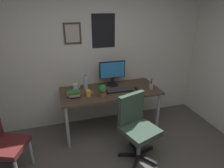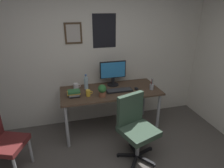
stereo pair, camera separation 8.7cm
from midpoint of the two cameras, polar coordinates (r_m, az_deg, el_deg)
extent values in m
cube|color=silver|center=(3.42, -7.55, 8.95)|extent=(4.40, 0.08, 2.60)
cube|color=#4C3823|center=(3.28, -12.41, 14.40)|extent=(0.28, 0.02, 0.34)
cube|color=beige|center=(3.27, -12.39, 14.38)|extent=(0.22, 0.00, 0.28)
cube|color=black|center=(3.36, -3.31, 15.38)|extent=(0.40, 0.01, 0.56)
cube|color=#4C3828|center=(3.24, -1.27, -2.06)|extent=(1.65, 0.73, 0.03)
cylinder|color=#9EA0A5|center=(3.07, -13.85, -12.46)|extent=(0.05, 0.05, 0.73)
cylinder|color=#9EA0A5|center=(3.43, 12.72, -8.34)|extent=(0.05, 0.05, 0.73)
cylinder|color=#9EA0A5|center=(3.59, -14.47, -7.01)|extent=(0.05, 0.05, 0.73)
cylinder|color=#9EA0A5|center=(3.90, 8.46, -4.02)|extent=(0.05, 0.05, 0.73)
cube|color=#334738|center=(2.78, 7.31, -13.57)|extent=(0.58, 0.58, 0.08)
cube|color=#334738|center=(2.76, 4.79, -7.17)|extent=(0.42, 0.20, 0.45)
cylinder|color=#9EA0A5|center=(2.93, 7.06, -17.53)|extent=(0.08, 0.08, 0.42)
cube|color=black|center=(3.12, 8.93, -18.97)|extent=(0.28, 0.13, 0.03)
cylinder|color=black|center=(3.21, 10.82, -18.11)|extent=(0.05, 0.05, 0.04)
cube|color=black|center=(3.14, 5.82, -18.45)|extent=(0.04, 0.28, 0.03)
cylinder|color=black|center=(3.25, 4.82, -17.13)|extent=(0.05, 0.05, 0.04)
cube|color=black|center=(3.04, 4.10, -20.12)|extent=(0.28, 0.12, 0.03)
cylinder|color=black|center=(3.04, 1.28, -20.34)|extent=(0.05, 0.05, 0.04)
cube|color=black|center=(2.95, 6.26, -21.83)|extent=(0.19, 0.25, 0.03)
cube|color=black|center=(3.00, 9.36, -21.03)|extent=(0.20, 0.25, 0.03)
cylinder|color=black|center=(2.97, 11.91, -22.21)|extent=(0.05, 0.05, 0.04)
cube|color=#591E1E|center=(2.87, -29.26, -15.83)|extent=(0.55, 0.55, 0.07)
cylinder|color=#9EA0A5|center=(3.04, -23.54, -18.02)|extent=(0.05, 0.05, 0.41)
cylinder|color=#9EA0A5|center=(3.22, -29.45, -16.79)|extent=(0.05, 0.05, 0.41)
cylinder|color=black|center=(3.43, -0.62, -0.16)|extent=(0.20, 0.20, 0.01)
cube|color=black|center=(3.41, -0.62, 0.89)|extent=(0.05, 0.04, 0.12)
cube|color=black|center=(3.34, -0.66, 4.27)|extent=(0.46, 0.02, 0.30)
cube|color=#338CD8|center=(3.32, -0.57, 4.17)|extent=(0.43, 0.00, 0.27)
cube|color=black|center=(3.20, 1.35, -1.88)|extent=(0.43, 0.15, 0.02)
cube|color=#38383A|center=(3.19, 1.36, -1.67)|extent=(0.41, 0.13, 0.00)
ellipsoid|color=black|center=(3.28, 6.39, -1.20)|extent=(0.06, 0.11, 0.04)
cylinder|color=silver|center=(3.27, -8.54, 0.17)|extent=(0.07, 0.07, 0.20)
cylinder|color=silver|center=(3.23, -8.66, 2.14)|extent=(0.03, 0.03, 0.04)
cylinder|color=#2659B2|center=(3.22, -8.69, 2.56)|extent=(0.03, 0.03, 0.02)
cylinder|color=yellow|center=(3.02, -7.85, -2.74)|extent=(0.07, 0.07, 0.10)
torus|color=yellow|center=(3.03, -6.98, -2.55)|extent=(0.05, 0.01, 0.05)
cylinder|color=white|center=(3.29, -11.51, -0.83)|extent=(0.08, 0.08, 0.10)
torus|color=white|center=(3.30, -10.58, -0.65)|extent=(0.05, 0.01, 0.05)
cylinder|color=brown|center=(3.00, -3.64, -3.03)|extent=(0.11, 0.11, 0.07)
sphere|color=#2D6B33|center=(2.96, -3.69, -1.42)|extent=(0.13, 0.13, 0.13)
ellipsoid|color=#287A38|center=(2.97, -4.37, -0.92)|extent=(0.07, 0.08, 0.02)
ellipsoid|color=#287A38|center=(2.99, -3.24, -0.82)|extent=(0.07, 0.08, 0.02)
ellipsoid|color=#287A38|center=(2.92, -4.06, -1.33)|extent=(0.08, 0.07, 0.02)
cylinder|color=#9EA0A5|center=(3.31, 10.79, -0.70)|extent=(0.07, 0.07, 0.09)
cylinder|color=#263FBF|center=(3.27, 10.83, 0.47)|extent=(0.01, 0.01, 0.13)
cylinder|color=red|center=(3.28, 10.75, 0.50)|extent=(0.01, 0.01, 0.13)
cylinder|color=black|center=(3.27, 10.84, 0.46)|extent=(0.01, 0.01, 0.13)
cylinder|color=#9EA0A5|center=(3.29, 11.05, 0.65)|extent=(0.01, 0.03, 0.14)
cylinder|color=#9EA0A5|center=(3.28, 10.80, 0.62)|extent=(0.01, 0.02, 0.14)
cube|color=black|center=(3.05, -11.78, -3.60)|extent=(0.16, 0.12, 0.02)
cube|color=gray|center=(3.06, -11.95, -3.10)|extent=(0.16, 0.17, 0.02)
cube|color=gold|center=(3.06, -12.07, -2.71)|extent=(0.20, 0.14, 0.02)
cube|color=#33723F|center=(3.03, -12.01, -2.32)|extent=(0.19, 0.13, 0.03)
camera|label=1|loc=(0.04, -90.81, -0.33)|focal=30.89mm
camera|label=2|loc=(0.04, 89.19, 0.33)|focal=30.89mm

